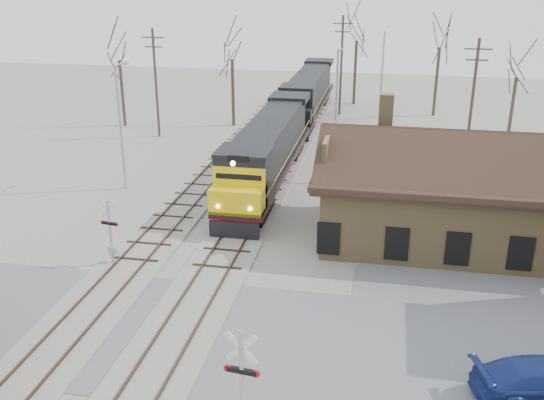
% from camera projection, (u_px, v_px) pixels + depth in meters
% --- Properties ---
extents(ground, '(140.00, 140.00, 0.00)m').
position_uv_depth(ground, '(178.00, 333.00, 25.63)').
color(ground, '#A39D93').
rests_on(ground, ground).
extents(road, '(60.00, 9.00, 0.03)m').
position_uv_depth(road, '(178.00, 333.00, 25.62)').
color(road, slate).
rests_on(road, ground).
extents(track_main, '(3.40, 90.00, 0.24)m').
position_uv_depth(track_main, '(255.00, 205.00, 39.36)').
color(track_main, '#A39D93').
rests_on(track_main, ground).
extents(track_siding, '(3.40, 90.00, 0.24)m').
position_uv_depth(track_siding, '(188.00, 200.00, 40.15)').
color(track_siding, '#A39D93').
rests_on(track_siding, ground).
extents(depot, '(15.20, 9.31, 7.90)m').
position_uv_depth(depot, '(453.00, 200.00, 33.65)').
color(depot, olive).
rests_on(depot, ground).
extents(locomotive_lead, '(3.10, 20.75, 4.61)m').
position_uv_depth(locomotive_lead, '(268.00, 151.00, 42.51)').
color(locomotive_lead, black).
rests_on(locomotive_lead, ground).
extents(locomotive_trailing, '(3.10, 20.75, 4.36)m').
position_uv_depth(locomotive_trailing, '(308.00, 94.00, 61.79)').
color(locomotive_trailing, black).
rests_on(locomotive_trailing, ground).
extents(crossbuck_near, '(1.20, 0.32, 4.21)m').
position_uv_depth(crossbuck_near, '(242.00, 391.00, 19.11)').
color(crossbuck_near, '#A5A8AD').
rests_on(crossbuck_near, ground).
extents(crossbuck_far, '(1.02, 0.27, 3.57)m').
position_uv_depth(crossbuck_far, '(111.00, 234.00, 31.01)').
color(crossbuck_far, '#A5A8AD').
rests_on(crossbuck_far, ground).
extents(parked_car, '(5.47, 3.40, 1.48)m').
position_uv_depth(parked_car, '(544.00, 380.00, 21.54)').
color(parked_car, navy).
rests_on(parked_car, ground).
extents(streetlight_a, '(0.25, 2.04, 8.60)m').
position_uv_depth(streetlight_a, '(121.00, 121.00, 40.85)').
color(streetlight_a, '#A5A8AD').
rests_on(streetlight_a, ground).
extents(streetlight_b, '(0.25, 2.04, 9.38)m').
position_uv_depth(streetlight_b, '(336.00, 110.00, 42.04)').
color(streetlight_b, '#A5A8AD').
rests_on(streetlight_b, ground).
extents(streetlight_c, '(0.25, 2.04, 9.01)m').
position_uv_depth(streetlight_c, '(382.00, 74.00, 57.32)').
color(streetlight_c, '#A5A8AD').
rests_on(streetlight_c, ground).
extents(utility_pole_a, '(2.00, 0.24, 9.64)m').
position_uv_depth(utility_pole_a, '(156.00, 81.00, 53.85)').
color(utility_pole_a, '#382D23').
rests_on(utility_pole_a, ground).
extents(utility_pole_b, '(2.00, 0.24, 10.06)m').
position_uv_depth(utility_pole_b, '(341.00, 64.00, 62.10)').
color(utility_pole_b, '#382D23').
rests_on(utility_pole_b, ground).
extents(utility_pole_c, '(2.00, 0.24, 9.64)m').
position_uv_depth(utility_pole_c, '(472.00, 100.00, 46.28)').
color(utility_pole_c, '#382D23').
rests_on(utility_pole_c, ground).
extents(tree_a, '(4.21, 4.21, 10.32)m').
position_uv_depth(tree_a, '(118.00, 49.00, 56.82)').
color(tree_a, '#382D23').
rests_on(tree_a, ground).
extents(tree_b, '(4.25, 4.25, 10.42)m').
position_uv_depth(tree_b, '(232.00, 48.00, 56.91)').
color(tree_b, '#382D23').
rests_on(tree_b, ground).
extents(tree_c, '(4.68, 4.68, 11.48)m').
position_uv_depth(tree_c, '(357.00, 30.00, 66.02)').
color(tree_c, '#382D23').
rests_on(tree_c, ground).
extents(tree_d, '(4.66, 4.66, 11.42)m').
position_uv_depth(tree_d, '(441.00, 36.00, 60.59)').
color(tree_d, '#382D23').
rests_on(tree_d, ground).
extents(tree_e, '(3.49, 3.49, 8.55)m').
position_uv_depth(tree_e, '(518.00, 68.00, 54.47)').
color(tree_e, '#382D23').
rests_on(tree_e, ground).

